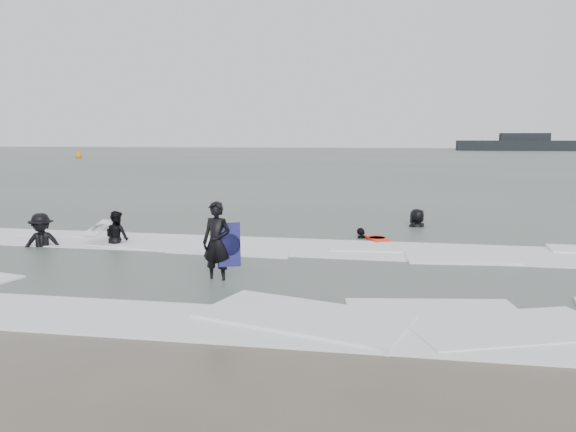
% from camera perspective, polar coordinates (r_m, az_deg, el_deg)
% --- Properties ---
extents(ground, '(320.00, 320.00, 0.00)m').
position_cam_1_polar(ground, '(10.28, -5.38, -9.92)').
color(ground, brown).
rests_on(ground, ground).
extents(sea, '(320.00, 320.00, 0.00)m').
position_cam_1_polar(sea, '(89.48, 9.22, 5.90)').
color(sea, '#47544C').
rests_on(sea, ground).
extents(surfer_centre, '(0.73, 0.55, 1.81)m').
position_cam_1_polar(surfer_centre, '(12.49, -7.20, -6.71)').
color(surfer_centre, black).
rests_on(surfer_centre, ground).
extents(surfer_wading, '(0.96, 0.89, 1.59)m').
position_cam_1_polar(surfer_wading, '(17.24, -16.96, -2.91)').
color(surfer_wading, black).
rests_on(surfer_wading, ground).
extents(surfer_breaker, '(1.39, 1.10, 1.88)m').
position_cam_1_polar(surfer_breaker, '(17.51, -23.71, -3.08)').
color(surfer_breaker, black).
rests_on(surfer_breaker, ground).
extents(surfer_right_near, '(0.91, 0.88, 1.53)m').
position_cam_1_polar(surfer_right_near, '(17.60, 7.44, -2.41)').
color(surfer_right_near, black).
rests_on(surfer_right_near, ground).
extents(surfer_right_far, '(1.06, 1.02, 1.83)m').
position_cam_1_polar(surfer_right_far, '(20.18, 12.95, -1.22)').
color(surfer_right_far, black).
rests_on(surfer_right_far, ground).
extents(surf_foam, '(30.03, 9.06, 0.09)m').
position_cam_1_polar(surf_foam, '(13.73, -1.04, -5.12)').
color(surf_foam, white).
rests_on(surf_foam, ground).
extents(bodyboards, '(8.67, 6.21, 1.25)m').
position_cam_1_polar(bodyboards, '(15.25, -5.05, -2.08)').
color(bodyboards, '#10114D').
rests_on(bodyboards, ground).
extents(buoy, '(1.00, 1.00, 1.65)m').
position_cam_1_polar(buoy, '(90.60, -20.49, 5.75)').
color(buoy, orange).
rests_on(buoy, ground).
extents(vessel_horizon, '(30.41, 5.43, 4.13)m').
position_cam_1_polar(vessel_horizon, '(143.77, 22.86, 6.72)').
color(vessel_horizon, black).
rests_on(vessel_horizon, ground).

